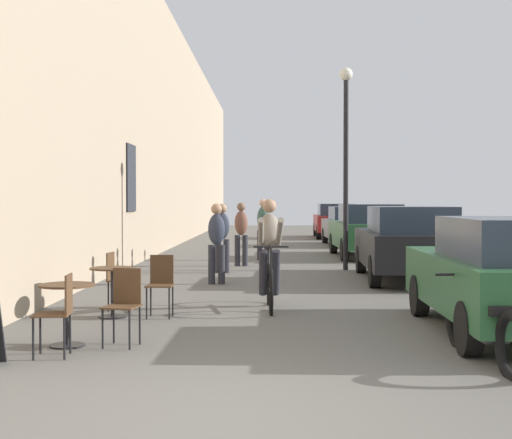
{
  "coord_description": "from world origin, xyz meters",
  "views": [
    {
      "loc": [
        0.37,
        -5.47,
        1.68
      ],
      "look_at": [
        -0.1,
        16.38,
        1.12
      ],
      "focal_mm": 50.57,
      "sensor_mm": 36.0,
      "label": 1
    }
  ],
  "objects_px": {
    "street_lamp": "(346,142)",
    "parked_car_third": "(367,230)",
    "cafe_table_mid": "(112,281)",
    "cafe_chair_mid_toward_wall": "(161,281)",
    "parked_motorcycle": "(484,323)",
    "cafe_chair_near_toward_street": "(124,301)",
    "parked_car_fifth": "(335,220)",
    "pedestrian_near": "(217,239)",
    "parked_car_second": "(407,242)",
    "pedestrian_furthest": "(263,226)",
    "pedestrian_mid": "(222,234)",
    "pedestrian_far": "(241,230)",
    "cafe_chair_mid_toward_street": "(117,277)",
    "cyclist_on_bicycle": "(270,256)",
    "parked_car_fourth": "(349,225)",
    "cafe_chair_near_toward_wall": "(59,309)",
    "parked_car_nearest": "(506,274)",
    "cafe_table_near": "(67,301)"
  },
  "relations": [
    {
      "from": "parked_car_nearest",
      "to": "cafe_chair_mid_toward_street",
      "type": "bearing_deg",
      "value": 159.85
    },
    {
      "from": "cafe_chair_mid_toward_street",
      "to": "pedestrian_far",
      "type": "height_order",
      "value": "pedestrian_far"
    },
    {
      "from": "cafe_chair_near_toward_wall",
      "to": "parked_car_third",
      "type": "xyz_separation_m",
      "value": [
        5.14,
        13.81,
        0.3
      ]
    },
    {
      "from": "cafe_chair_mid_toward_wall",
      "to": "pedestrian_far",
      "type": "distance_m",
      "value": 8.22
    },
    {
      "from": "cafe_table_mid",
      "to": "pedestrian_far",
      "type": "height_order",
      "value": "pedestrian_far"
    },
    {
      "from": "cafe_table_near",
      "to": "parked_car_second",
      "type": "relative_size",
      "value": 0.16
    },
    {
      "from": "cafe_table_mid",
      "to": "cafe_chair_mid_toward_street",
      "type": "height_order",
      "value": "cafe_chair_mid_toward_street"
    },
    {
      "from": "cafe_table_mid",
      "to": "pedestrian_furthest",
      "type": "distance_m",
      "value": 10.35
    },
    {
      "from": "cafe_chair_near_toward_street",
      "to": "parked_car_third",
      "type": "bearing_deg",
      "value": 70.87
    },
    {
      "from": "pedestrian_furthest",
      "to": "parked_car_fourth",
      "type": "height_order",
      "value": "pedestrian_furthest"
    },
    {
      "from": "cafe_chair_mid_toward_street",
      "to": "parked_car_nearest",
      "type": "height_order",
      "value": "parked_car_nearest"
    },
    {
      "from": "parked_car_third",
      "to": "parked_motorcycle",
      "type": "xyz_separation_m",
      "value": [
        -0.65,
        -13.98,
        -0.42
      ]
    },
    {
      "from": "pedestrian_near",
      "to": "cafe_table_mid",
      "type": "bearing_deg",
      "value": -105.86
    },
    {
      "from": "pedestrian_furthest",
      "to": "parked_car_nearest",
      "type": "bearing_deg",
      "value": -74.5
    },
    {
      "from": "street_lamp",
      "to": "parked_car_third",
      "type": "distance_m",
      "value": 4.7
    },
    {
      "from": "pedestrian_far",
      "to": "street_lamp",
      "type": "xyz_separation_m",
      "value": [
        2.58,
        -1.03,
        2.19
      ]
    },
    {
      "from": "cafe_chair_near_toward_wall",
      "to": "cyclist_on_bicycle",
      "type": "height_order",
      "value": "cyclist_on_bicycle"
    },
    {
      "from": "cafe_table_mid",
      "to": "parked_car_third",
      "type": "relative_size",
      "value": 0.16
    },
    {
      "from": "parked_car_fourth",
      "to": "parked_car_fifth",
      "type": "distance_m",
      "value": 5.5
    },
    {
      "from": "cafe_table_mid",
      "to": "cafe_chair_mid_toward_wall",
      "type": "bearing_deg",
      "value": 6.31
    },
    {
      "from": "street_lamp",
      "to": "pedestrian_far",
      "type": "bearing_deg",
      "value": 158.2
    },
    {
      "from": "cafe_chair_near_toward_street",
      "to": "parked_car_fifth",
      "type": "height_order",
      "value": "parked_car_fifth"
    },
    {
      "from": "cafe_chair_mid_toward_street",
      "to": "cafe_chair_near_toward_street",
      "type": "bearing_deg",
      "value": -76.22
    },
    {
      "from": "cafe_chair_mid_toward_street",
      "to": "street_lamp",
      "type": "xyz_separation_m",
      "value": [
        4.17,
        6.55,
        2.59
      ]
    },
    {
      "from": "cyclist_on_bicycle",
      "to": "pedestrian_mid",
      "type": "height_order",
      "value": "cyclist_on_bicycle"
    },
    {
      "from": "cafe_chair_mid_toward_wall",
      "to": "pedestrian_furthest",
      "type": "distance_m",
      "value": 10.16
    },
    {
      "from": "cafe_table_mid",
      "to": "cafe_chair_mid_toward_street",
      "type": "distance_m",
      "value": 0.67
    },
    {
      "from": "parked_car_second",
      "to": "parked_car_third",
      "type": "distance_m",
      "value": 6.28
    },
    {
      "from": "cafe_chair_near_toward_wall",
      "to": "pedestrian_far",
      "type": "bearing_deg",
      "value": 82.13
    },
    {
      "from": "pedestrian_furthest",
      "to": "pedestrian_near",
      "type": "bearing_deg",
      "value": -98.32
    },
    {
      "from": "cafe_chair_near_toward_wall",
      "to": "cafe_chair_mid_toward_street",
      "type": "relative_size",
      "value": 1.0
    },
    {
      "from": "pedestrian_far",
      "to": "parked_car_fourth",
      "type": "xyz_separation_m",
      "value": [
        3.73,
        8.69,
        -0.16
      ]
    },
    {
      "from": "cafe_chair_mid_toward_street",
      "to": "parked_car_fifth",
      "type": "bearing_deg",
      "value": 76.38
    },
    {
      "from": "pedestrian_mid",
      "to": "parked_car_nearest",
      "type": "height_order",
      "value": "pedestrian_mid"
    },
    {
      "from": "parked_car_second",
      "to": "parked_motorcycle",
      "type": "height_order",
      "value": "parked_car_second"
    },
    {
      "from": "pedestrian_near",
      "to": "parked_car_fourth",
      "type": "relative_size",
      "value": 0.39
    },
    {
      "from": "parked_motorcycle",
      "to": "cyclist_on_bicycle",
      "type": "bearing_deg",
      "value": 120.83
    },
    {
      "from": "pedestrian_near",
      "to": "street_lamp",
      "type": "xyz_separation_m",
      "value": [
        2.91,
        3.04,
        2.19
      ]
    },
    {
      "from": "cyclist_on_bicycle",
      "to": "cafe_chair_mid_toward_wall",
      "type": "bearing_deg",
      "value": -150.97
    },
    {
      "from": "parked_car_fourth",
      "to": "parked_car_fifth",
      "type": "xyz_separation_m",
      "value": [
        -0.04,
        5.5,
        0.05
      ]
    },
    {
      "from": "pedestrian_near",
      "to": "pedestrian_far",
      "type": "distance_m",
      "value": 4.09
    },
    {
      "from": "cafe_chair_mid_toward_wall",
      "to": "pedestrian_mid",
      "type": "distance_m",
      "value": 6.42
    },
    {
      "from": "parked_motorcycle",
      "to": "cafe_chair_near_toward_wall",
      "type": "bearing_deg",
      "value": 177.9
    },
    {
      "from": "parked_car_nearest",
      "to": "parked_car_fourth",
      "type": "relative_size",
      "value": 1.0
    },
    {
      "from": "cafe_chair_mid_toward_wall",
      "to": "pedestrian_mid",
      "type": "relative_size",
      "value": 0.55
    },
    {
      "from": "cafe_table_near",
      "to": "pedestrian_far",
      "type": "distance_m",
      "value": 10.45
    },
    {
      "from": "cafe_table_near",
      "to": "street_lamp",
      "type": "xyz_separation_m",
      "value": [
        4.16,
        9.29,
        2.59
      ]
    },
    {
      "from": "pedestrian_furthest",
      "to": "cafe_table_near",
      "type": "bearing_deg",
      "value": -99.87
    },
    {
      "from": "pedestrian_furthest",
      "to": "cafe_table_mid",
      "type": "bearing_deg",
      "value": -101.47
    },
    {
      "from": "pedestrian_mid",
      "to": "parked_car_nearest",
      "type": "bearing_deg",
      "value": -62.23
    }
  ]
}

